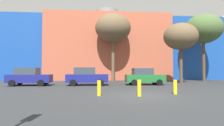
# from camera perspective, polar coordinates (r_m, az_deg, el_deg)

# --- Properties ---
(ground_plane) EXTENTS (200.00, 200.00, 0.00)m
(ground_plane) POSITION_cam_1_polar(r_m,az_deg,el_deg) (12.18, 9.12, -9.78)
(ground_plane) COLOR #2D3033
(building_backdrop) EXTENTS (38.65, 12.27, 12.70)m
(building_backdrop) POSITION_cam_1_polar(r_m,az_deg,el_deg) (34.54, -1.53, 4.05)
(building_backdrop) COLOR #B2563D
(building_backdrop) RESTS_ON ground_plane
(parked_car_0) EXTENTS (4.27, 2.10, 1.85)m
(parked_car_0) POSITION_cam_1_polar(r_m,az_deg,el_deg) (20.99, -24.09, -3.86)
(parked_car_0) COLOR navy
(parked_car_0) RESTS_ON ground_plane
(parked_car_1) EXTENTS (4.33, 2.12, 1.88)m
(parked_car_1) POSITION_cam_1_polar(r_m,az_deg,el_deg) (19.83, -7.78, -4.10)
(parked_car_1) COLOR navy
(parked_car_1) RESTS_ON ground_plane
(parked_car_2) EXTENTS (4.14, 2.03, 1.80)m
(parked_car_2) POSITION_cam_1_polar(r_m,az_deg,el_deg) (20.45, 9.83, -4.14)
(parked_car_2) COLOR #1E662D
(parked_car_2) RESTS_ON ground_plane
(bare_tree_0) EXTENTS (5.08, 5.08, 9.63)m
(bare_tree_0) POSITION_cam_1_polar(r_m,az_deg,el_deg) (26.95, 0.30, 10.59)
(bare_tree_0) COLOR brown
(bare_tree_0) RESTS_ON ground_plane
(bare_tree_1) EXTENTS (4.11, 4.11, 7.37)m
(bare_tree_1) POSITION_cam_1_polar(r_m,az_deg,el_deg) (24.49, 20.33, 7.56)
(bare_tree_1) COLOR brown
(bare_tree_1) RESTS_ON ground_plane
(bare_tree_2) EXTENTS (5.19, 5.19, 9.51)m
(bare_tree_2) POSITION_cam_1_polar(r_m,az_deg,el_deg) (29.79, 26.20, 9.29)
(bare_tree_2) COLOR brown
(bare_tree_2) RESTS_ON ground_plane
(bollard_yellow_0) EXTENTS (0.24, 0.24, 1.01)m
(bollard_yellow_0) POSITION_cam_1_polar(r_m,az_deg,el_deg) (11.68, 8.36, -7.63)
(bollard_yellow_0) COLOR yellow
(bollard_yellow_0) RESTS_ON ground_plane
(bollard_yellow_1) EXTENTS (0.24, 0.24, 0.95)m
(bollard_yellow_1) POSITION_cam_1_polar(r_m,az_deg,el_deg) (13.19, 18.84, -7.03)
(bollard_yellow_1) COLOR yellow
(bollard_yellow_1) RESTS_ON ground_plane
(bollard_yellow_2) EXTENTS (0.24, 0.24, 0.96)m
(bollard_yellow_2) POSITION_cam_1_polar(r_m,az_deg,el_deg) (11.79, -4.01, -7.71)
(bollard_yellow_2) COLOR yellow
(bollard_yellow_2) RESTS_ON ground_plane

